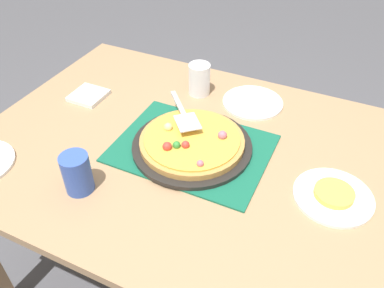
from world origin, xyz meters
TOP-DOWN VIEW (x-y plane):
  - ground_plane at (0.00, 0.00)m, footprint 8.00×8.00m
  - dining_table at (0.00, 0.00)m, footprint 1.40×1.00m
  - placemat at (0.00, 0.00)m, footprint 0.48×0.36m
  - pizza_pan at (0.00, 0.00)m, footprint 0.38×0.38m
  - pizza at (0.00, 0.00)m, footprint 0.33×0.33m
  - plate_near_left at (-0.44, 0.02)m, footprint 0.22×0.22m
  - plate_side at (-0.09, -0.33)m, footprint 0.22×0.22m
  - served_slice_left at (-0.44, 0.02)m, footprint 0.11×0.11m
  - cup_near at (0.21, 0.29)m, footprint 0.08×0.08m
  - cup_far at (0.12, -0.31)m, footprint 0.08×0.08m
  - pizza_server at (0.07, -0.07)m, footprint 0.19×0.20m
  - napkin_stack at (0.48, -0.10)m, footprint 0.12×0.12m

SIDE VIEW (x-z plane):
  - ground_plane at x=0.00m, z-range 0.00..0.00m
  - dining_table at x=0.00m, z-range 0.27..1.02m
  - placemat at x=0.00m, z-range 0.75..0.76m
  - plate_near_left at x=-0.44m, z-range 0.75..0.76m
  - plate_side at x=-0.09m, z-range 0.75..0.76m
  - napkin_stack at x=0.48m, z-range 0.75..0.77m
  - pizza_pan at x=0.00m, z-range 0.76..0.77m
  - served_slice_left at x=-0.44m, z-range 0.76..0.78m
  - pizza at x=0.00m, z-range 0.76..0.81m
  - cup_near at x=0.21m, z-range 0.75..0.87m
  - cup_far at x=0.12m, z-range 0.75..0.87m
  - pizza_server at x=0.07m, z-range 0.82..0.82m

